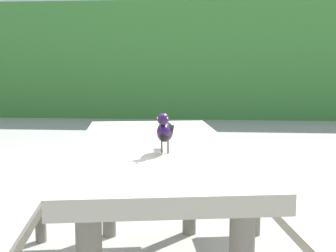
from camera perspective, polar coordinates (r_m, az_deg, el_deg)
name	(u,v)px	position (r m, az deg, el deg)	size (l,w,h in m)	color
hedge_wall	(179,61)	(10.21, 1.36, 8.24)	(28.00, 2.05, 2.40)	#428438
picnic_table_foreground	(155,180)	(2.26, -1.62, -6.88)	(1.94, 1.97, 0.74)	#B2A893
bird_grackle	(165,130)	(1.97, -0.42, -0.55)	(0.08, 0.29, 0.18)	black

